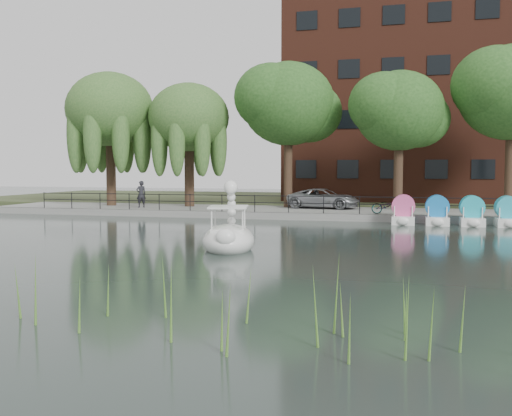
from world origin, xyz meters
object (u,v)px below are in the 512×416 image
at_px(pedestrian, 141,192).
at_px(swan_boat, 229,235).
at_px(bicycle, 387,205).
at_px(minivan, 324,197).

bearing_deg(pedestrian, swan_boat, 85.37).
bearing_deg(bicycle, minivan, 42.26).
height_order(bicycle, pedestrian, pedestrian).
height_order(bicycle, swan_boat, swan_boat).
xyz_separation_m(pedestrian, swan_boat, (10.38, -14.16, -0.85)).
xyz_separation_m(minivan, pedestrian, (-11.54, -2.15, 0.27)).
relative_size(minivan, bicycle, 3.01).
xyz_separation_m(bicycle, swan_boat, (-5.19, -12.88, -0.36)).
xyz_separation_m(bicycle, pedestrian, (-15.56, 1.29, 0.49)).
height_order(minivan, swan_boat, swan_boat).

